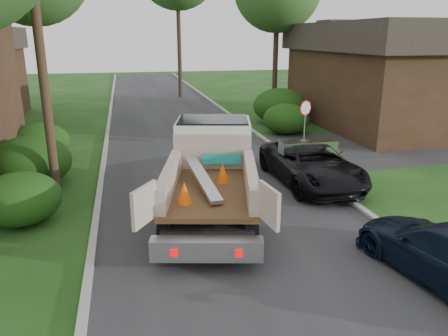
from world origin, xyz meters
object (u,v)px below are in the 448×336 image
stop_sign (305,115)px  utility_pole (40,41)px  flatbed_truck (212,163)px  house_right (394,73)px  navy_suv (447,252)px  black_pickup (311,164)px

stop_sign → utility_pole: utility_pole is taller
flatbed_truck → house_right: bearing=52.1°
navy_suv → house_right: bearing=-128.0°
utility_pole → navy_suv: (9.28, -7.48, -4.50)m
house_right → navy_suv: size_ratio=2.79×
stop_sign → house_right: house_right is taller
black_pickup → house_right: bearing=44.3°
stop_sign → navy_suv: bearing=-96.9°
flatbed_truck → black_pickup: bearing=31.6°
utility_pole → house_right: (18.48, 9.02, -2.01)m
stop_sign → black_pickup: (-1.60, -4.50, -1.02)m
house_right → navy_suv: 19.05m
navy_suv → black_pickup: bearing=-97.2°
house_right → flatbed_truck: house_right is taller
flatbed_truck → navy_suv: (4.22, -5.66, -0.76)m
stop_sign → navy_suv: 11.64m
utility_pole → black_pickup: bearing=-3.0°
utility_pole → flatbed_truck: utility_pole is taller
house_right → navy_suv: house_right is taller
stop_sign → black_pickup: 4.88m
flatbed_truck → black_pickup: flatbed_truck is taller
stop_sign → utility_pole: bearing=-159.4°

